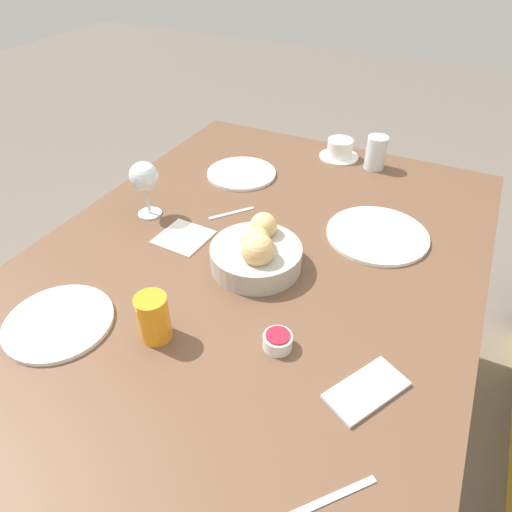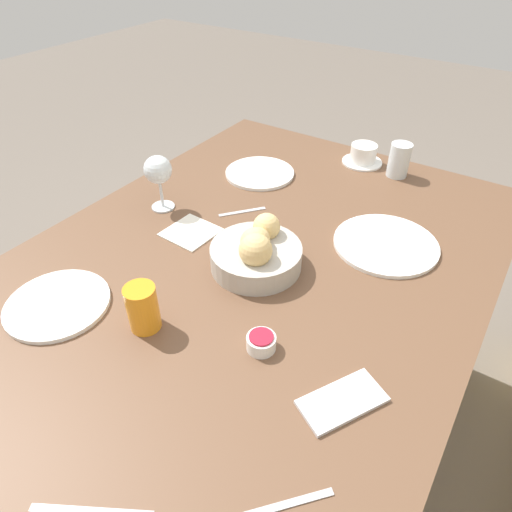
# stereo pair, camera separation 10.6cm
# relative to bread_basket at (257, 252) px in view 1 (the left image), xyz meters

# --- Properties ---
(ground_plane) EXTENTS (10.00, 10.00, 0.00)m
(ground_plane) POSITION_rel_bread_basket_xyz_m (-0.02, -0.02, -0.82)
(ground_plane) COLOR #6B6056
(dining_table) EXTENTS (1.43, 1.04, 0.77)m
(dining_table) POSITION_rel_bread_basket_xyz_m (-0.02, -0.02, -0.13)
(dining_table) COLOR brown
(dining_table) RESTS_ON ground_plane
(bread_basket) EXTENTS (0.21, 0.21, 0.11)m
(bread_basket) POSITION_rel_bread_basket_xyz_m (0.00, 0.00, 0.00)
(bread_basket) COLOR #B2ADA3
(bread_basket) RESTS_ON dining_table
(plate_near_left) EXTENTS (0.22, 0.22, 0.01)m
(plate_near_left) POSITION_rel_bread_basket_xyz_m (-0.38, -0.24, -0.04)
(plate_near_left) COLOR white
(plate_near_left) RESTS_ON dining_table
(plate_near_right) EXTENTS (0.22, 0.22, 0.01)m
(plate_near_right) POSITION_rel_bread_basket_xyz_m (0.35, -0.28, -0.04)
(plate_near_right) COLOR white
(plate_near_right) RESTS_ON dining_table
(plate_far_center) EXTENTS (0.26, 0.26, 0.01)m
(plate_far_center) POSITION_rel_bread_basket_xyz_m (-0.25, 0.22, -0.04)
(plate_far_center) COLOR white
(plate_far_center) RESTS_ON dining_table
(juice_glass) EXTENTS (0.06, 0.06, 0.10)m
(juice_glass) POSITION_rel_bread_basket_xyz_m (0.28, -0.08, 0.01)
(juice_glass) COLOR orange
(juice_glass) RESTS_ON dining_table
(water_tumbler) EXTENTS (0.06, 0.06, 0.10)m
(water_tumbler) POSITION_rel_bread_basket_xyz_m (-0.62, 0.12, 0.01)
(water_tumbler) COLOR silver
(water_tumbler) RESTS_ON dining_table
(wine_glass) EXTENTS (0.08, 0.08, 0.16)m
(wine_glass) POSITION_rel_bread_basket_xyz_m (-0.07, -0.36, 0.07)
(wine_glass) COLOR silver
(wine_glass) RESTS_ON dining_table
(coffee_cup) EXTENTS (0.13, 0.13, 0.06)m
(coffee_cup) POSITION_rel_bread_basket_xyz_m (-0.64, -0.01, -0.01)
(coffee_cup) COLOR white
(coffee_cup) RESTS_ON dining_table
(jam_bowl_berry) EXTENTS (0.06, 0.06, 0.03)m
(jam_bowl_berry) POSITION_rel_bread_basket_xyz_m (0.20, 0.14, -0.03)
(jam_bowl_berry) COLOR white
(jam_bowl_berry) RESTS_ON dining_table
(fork_silver) EXTENTS (0.14, 0.13, 0.00)m
(fork_silver) POSITION_rel_bread_basket_xyz_m (0.44, 0.32, -0.04)
(fork_silver) COLOR #B7B7BC
(fork_silver) RESTS_ON dining_table
(spoon_coffee) EXTENTS (0.11, 0.09, 0.00)m
(spoon_coffee) POSITION_rel_bread_basket_xyz_m (-0.17, -0.16, -0.04)
(spoon_coffee) COLOR #B7B7BC
(spoon_coffee) RESTS_ON dining_table
(napkin) EXTENTS (0.13, 0.13, 0.00)m
(napkin) POSITION_rel_bread_basket_xyz_m (-0.02, -0.22, -0.04)
(napkin) COLOR silver
(napkin) RESTS_ON dining_table
(cell_phone) EXTENTS (0.17, 0.14, 0.01)m
(cell_phone) POSITION_rel_bread_basket_xyz_m (0.23, 0.33, -0.04)
(cell_phone) COLOR silver
(cell_phone) RESTS_ON dining_table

